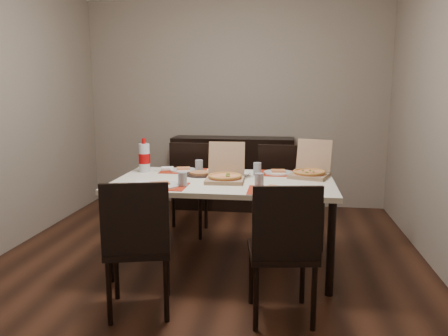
{
  "coord_description": "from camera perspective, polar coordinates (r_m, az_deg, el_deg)",
  "views": [
    {
      "loc": [
        0.64,
        -3.57,
        1.49
      ],
      "look_at": [
        0.15,
        -0.06,
        0.85
      ],
      "focal_mm": 35.0,
      "sensor_mm": 36.0,
      "label": 1
    }
  ],
  "objects": [
    {
      "name": "chair_far_left",
      "position": [
        4.6,
        -4.83,
        -2.08
      ],
      "size": [
        0.43,
        0.43,
        0.93
      ],
      "color": "black",
      "rests_on": "ground"
    },
    {
      "name": "dip_bowl",
      "position": [
        3.79,
        2.64,
        -0.84
      ],
      "size": [
        0.13,
        0.13,
        0.03
      ],
      "primitive_type": "imported",
      "rotation": [
        0.0,
        0.0,
        -0.29
      ],
      "color": "white",
      "rests_on": "dining_table"
    },
    {
      "name": "chair_far_right",
      "position": [
        4.45,
        6.98,
        -2.52
      ],
      "size": [
        0.43,
        0.43,
        0.93
      ],
      "color": "black",
      "rests_on": "ground"
    },
    {
      "name": "napkin_loose",
      "position": [
        3.5,
        0.84,
        -1.83
      ],
      "size": [
        0.15,
        0.16,
        0.02
      ],
      "primitive_type": "cube",
      "rotation": [
        0.0,
        0.0,
        1.08
      ],
      "color": "white",
      "rests_on": "dining_table"
    },
    {
      "name": "chair_near_left",
      "position": [
        2.93,
        -11.22,
        -9.46
      ],
      "size": [
        0.51,
        0.51,
        0.93
      ],
      "color": "black",
      "rests_on": "ground"
    },
    {
      "name": "soda_bottle",
      "position": [
        4.01,
        -10.36,
        1.33
      ],
      "size": [
        0.1,
        0.1,
        0.31
      ],
      "color": "silver",
      "rests_on": "dining_table"
    },
    {
      "name": "pizza_box_right",
      "position": [
        3.82,
        11.18,
        -0.33
      ],
      "size": [
        0.39,
        0.42,
        0.31
      ],
      "color": "#947355",
      "rests_on": "dining_table"
    },
    {
      "name": "chair_near_right",
      "position": [
        2.82,
        7.77,
        -10.16
      ],
      "size": [
        0.48,
        0.48,
        0.93
      ],
      "color": "black",
      "rests_on": "ground"
    },
    {
      "name": "pizza_box_center",
      "position": [
        3.57,
        0.16,
        -0.88
      ],
      "size": [
        0.32,
        0.35,
        0.31
      ],
      "color": "#947355",
      "rests_on": "dining_table"
    },
    {
      "name": "setting_far_left",
      "position": [
        4.01,
        -5.05,
        -0.12
      ],
      "size": [
        0.47,
        0.3,
        0.11
      ],
      "color": "#AD200B",
      "rests_on": "dining_table"
    },
    {
      "name": "dining_table",
      "position": [
        3.63,
        -0.0,
        -2.59
      ],
      "size": [
        1.8,
        1.0,
        0.75
      ],
      "color": "beige",
      "rests_on": "ground"
    },
    {
      "name": "setting_far_right",
      "position": [
        3.89,
        6.41,
        -0.47
      ],
      "size": [
        0.5,
        0.3,
        0.11
      ],
      "color": "#AD200B",
      "rests_on": "dining_table"
    },
    {
      "name": "ground",
      "position": [
        3.93,
        -2.03,
        -12.23
      ],
      "size": [
        3.8,
        4.0,
        0.02
      ],
      "primitive_type": "cube",
      "color": "#3E2013",
      "rests_on": "ground"
    },
    {
      "name": "setting_near_left",
      "position": [
        3.41,
        -7.83,
        -2.04
      ],
      "size": [
        0.48,
        0.3,
        0.11
      ],
      "color": "#AD200B",
      "rests_on": "dining_table"
    },
    {
      "name": "room_walls",
      "position": [
        4.06,
        -1.11,
        13.69
      ],
      "size": [
        3.84,
        4.02,
        2.62
      ],
      "color": "gray",
      "rests_on": "ground"
    },
    {
      "name": "setting_near_right",
      "position": [
        3.28,
        6.05,
        -2.45
      ],
      "size": [
        0.46,
        0.3,
        0.11
      ],
      "color": "#AD200B",
      "rests_on": "dining_table"
    },
    {
      "name": "sideboard",
      "position": [
        5.49,
        1.15,
        -0.67
      ],
      "size": [
        1.5,
        0.4,
        0.9
      ],
      "primitive_type": "cube",
      "color": "black",
      "rests_on": "ground"
    },
    {
      "name": "faina_plate",
      "position": [
        3.82,
        -3.09,
        -0.76
      ],
      "size": [
        0.28,
        0.28,
        0.03
      ],
      "color": "black",
      "rests_on": "dining_table"
    }
  ]
}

